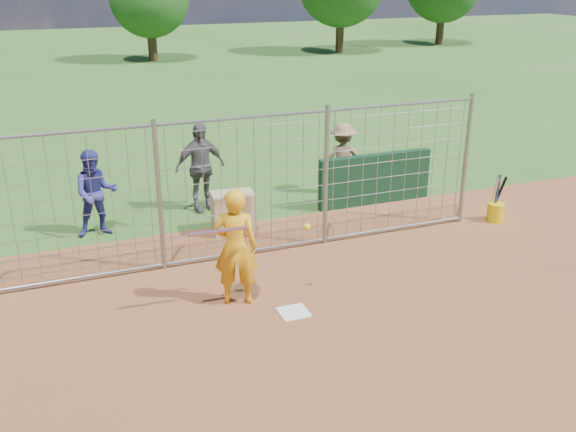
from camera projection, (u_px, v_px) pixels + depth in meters
name	position (u px, v px, depth m)	size (l,w,h in m)	color
ground	(289.00, 307.00, 9.75)	(100.00, 100.00, 0.00)	#2D591E
infield_dirt	(387.00, 430.00, 7.14)	(18.00, 18.00, 0.00)	brown
home_plate	(294.00, 312.00, 9.57)	(0.43, 0.43, 0.02)	silver
dugout_wall	(375.00, 179.00, 13.83)	(2.60, 0.20, 1.10)	#11381E
batter	(236.00, 247.00, 9.56)	(0.67, 0.44, 1.84)	orange
bystander_a	(96.00, 193.00, 12.07)	(0.82, 0.64, 1.68)	navy
bystander_b	(200.00, 167.00, 13.30)	(1.10, 0.46, 1.88)	#535257
bystander_c	(342.00, 159.00, 14.37)	(1.04, 0.60, 1.61)	#8C6A4C
equipment_bin	(233.00, 213.00, 12.36)	(0.80, 0.55, 0.80)	tan
equipment_in_play	(240.00, 230.00, 9.19)	(1.85, 0.12, 0.21)	silver
bucket_with_bats	(496.00, 210.00, 12.94)	(0.34, 0.38, 0.98)	#DABF0B
backstop_fence	(246.00, 189.00, 11.03)	(9.08, 0.08, 2.60)	gray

